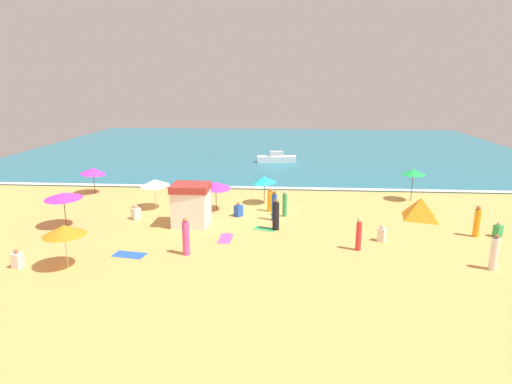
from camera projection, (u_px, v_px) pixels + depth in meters
name	position (u px, v px, depth m)	size (l,w,h in m)	color
ground_plane	(260.00, 211.00, 29.42)	(60.00, 60.00, 0.00)	#E0A856
ocean_water	(274.00, 148.00, 56.48)	(60.00, 44.00, 0.10)	teal
wave_breaker_foam	(265.00, 188.00, 35.49)	(57.00, 0.70, 0.01)	white
lifeguard_cabana	(191.00, 204.00, 26.31)	(2.19, 1.98, 2.55)	white
beach_umbrella_0	(216.00, 185.00, 29.27)	(2.87, 2.87, 2.05)	#4C3823
beach_umbrella_1	(64.00, 230.00, 20.17)	(2.70, 2.70, 2.10)	silver
beach_umbrella_2	(264.00, 180.00, 30.85)	(1.84, 1.81, 2.05)	#4C3823
beach_umbrella_3	(63.00, 196.00, 25.86)	(2.37, 2.39, 2.16)	#4C3823
beach_umbrella_4	(93.00, 171.00, 33.68)	(2.19, 2.16, 2.10)	#4C3823
beach_umbrella_5	(155.00, 183.00, 29.64)	(2.57, 2.58, 2.09)	silver
beach_umbrella_6	(413.00, 172.00, 31.54)	(2.01, 2.00, 2.35)	#4C3823
beach_tent	(421.00, 208.00, 27.80)	(2.77, 2.84, 1.34)	orange
beachgoer_0	(238.00, 210.00, 28.32)	(0.63, 0.63, 0.95)	blue
beachgoer_1	(136.00, 213.00, 27.76)	(0.66, 0.66, 0.94)	white
beachgoer_2	(270.00, 200.00, 29.28)	(0.56, 0.56, 1.62)	orange
beachgoer_3	(285.00, 204.00, 28.20)	(0.41, 0.41, 1.72)	green
beachgoer_4	(274.00, 206.00, 27.39)	(0.37, 0.37, 1.88)	blue
beachgoer_5	(382.00, 234.00, 23.93)	(0.52, 0.52, 0.95)	white
beachgoer_6	(494.00, 253.00, 20.23)	(0.48, 0.48, 1.73)	white
beachgoer_7	(186.00, 237.00, 21.97)	(0.44, 0.44, 1.93)	#D84CA5
beachgoer_8	(359.00, 234.00, 22.55)	(0.32, 0.32, 1.73)	red
beachgoer_9	(498.00, 230.00, 24.60)	(0.53, 0.53, 0.88)	green
beachgoer_10	(276.00, 215.00, 25.66)	(0.51, 0.51, 1.86)	black
beachgoer_11	(477.00, 222.00, 24.52)	(0.47, 0.47, 1.80)	orange
beachgoer_12	(17.00, 260.00, 20.53)	(0.49, 0.49, 0.93)	white
beach_towel_0	(129.00, 255.00, 22.13)	(1.74, 1.10, 0.01)	blue
beach_towel_1	(265.00, 229.00, 25.94)	(1.48, 1.05, 0.01)	green
beach_towel_2	(226.00, 238.00, 24.44)	(0.70, 1.67, 0.01)	#D84CA5
small_boat_0	(276.00, 158.00, 46.47)	(4.14, 1.54, 1.14)	white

